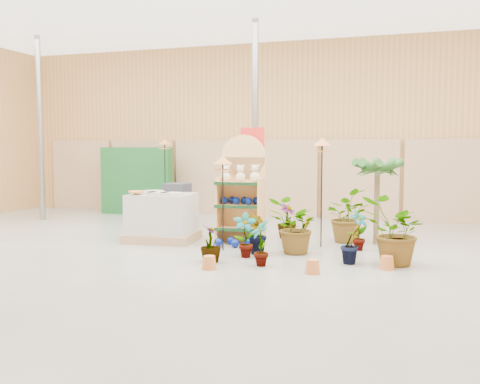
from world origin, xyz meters
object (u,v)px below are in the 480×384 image
object	(u,v)px
display_shelf	(242,193)
pallet_stack	(162,217)
potted_plant_2	(294,226)
bird_table_front	(223,163)

from	to	relation	value
display_shelf	pallet_stack	size ratio (longest dim) A/B	1.49
potted_plant_2	bird_table_front	bearing A→B (deg)	-177.21
pallet_stack	potted_plant_2	distance (m)	2.73
bird_table_front	display_shelf	bearing A→B (deg)	86.16
pallet_stack	display_shelf	bearing A→B (deg)	8.72
pallet_stack	bird_table_front	bearing A→B (deg)	-25.79
pallet_stack	potted_plant_2	world-z (taller)	pallet_stack
bird_table_front	potted_plant_2	xyz separation A→B (m)	(1.25, 0.06, -1.06)
pallet_stack	bird_table_front	size ratio (longest dim) A/B	0.83
pallet_stack	potted_plant_2	bearing A→B (deg)	-15.15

